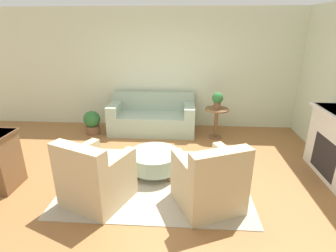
% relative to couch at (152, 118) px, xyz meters
% --- Properties ---
extents(ground_plane, '(16.00, 16.00, 0.00)m').
position_rel_couch_xyz_m(ground_plane, '(0.33, -2.15, -0.33)').
color(ground_plane, '#996638').
extents(wall_back, '(9.20, 0.12, 2.80)m').
position_rel_couch_xyz_m(wall_back, '(0.33, 0.51, 1.07)').
color(wall_back, beige).
rests_on(wall_back, ground_plane).
extents(rug, '(2.90, 2.15, 0.01)m').
position_rel_couch_xyz_m(rug, '(0.33, -2.15, -0.33)').
color(rug, '#B2A893').
rests_on(rug, ground_plane).
extents(couch, '(1.98, 0.88, 0.89)m').
position_rel_couch_xyz_m(couch, '(0.00, 0.00, 0.00)').
color(couch, '#9EB29E').
rests_on(couch, ground_plane).
extents(armchair_left, '(1.06, 1.06, 0.97)m').
position_rel_couch_xyz_m(armchair_left, '(-0.47, -2.77, 0.05)').
color(armchair_left, '#C6B289').
rests_on(armchair_left, rug).
extents(armchair_right, '(1.06, 1.06, 0.97)m').
position_rel_couch_xyz_m(armchair_right, '(1.13, -2.77, 0.05)').
color(armchair_right, '#C6B289').
rests_on(armchair_right, rug).
extents(ottoman_table, '(0.86, 0.86, 0.39)m').
position_rel_couch_xyz_m(ottoman_table, '(0.27, -1.94, -0.07)').
color(ottoman_table, '#9EB29E').
rests_on(ottoman_table, rug).
extents(side_table, '(0.53, 0.53, 0.68)m').
position_rel_couch_xyz_m(side_table, '(1.47, -0.29, 0.13)').
color(side_table, brown).
rests_on(side_table, ground_plane).
extents(potted_plant_on_side_table, '(0.24, 0.24, 0.37)m').
position_rel_couch_xyz_m(potted_plant_on_side_table, '(1.47, -0.29, 0.57)').
color(potted_plant_on_side_table, brown).
rests_on(potted_plant_on_side_table, side_table).
extents(potted_plant_floor, '(0.38, 0.38, 0.55)m').
position_rel_couch_xyz_m(potted_plant_floor, '(-1.39, -0.24, -0.04)').
color(potted_plant_floor, brown).
rests_on(potted_plant_floor, ground_plane).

